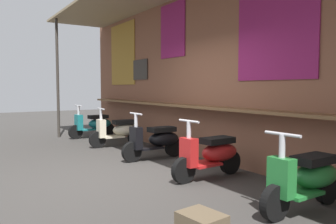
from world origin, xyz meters
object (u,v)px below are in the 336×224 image
scooter_red (212,154)px  scooter_green (307,178)px  scooter_teal (95,124)px  scooter_black (157,140)px  scooter_cream (120,131)px

scooter_red → scooter_green: size_ratio=1.00×
scooter_teal → scooter_black: same height
scooter_black → scooter_red: bearing=89.5°
scooter_teal → scooter_green: same height
scooter_cream → scooter_black: bearing=93.7°
scooter_cream → scooter_green: size_ratio=1.00×
scooter_teal → scooter_cream: bearing=87.1°
scooter_green → scooter_teal: bearing=-90.9°
scooter_black → scooter_green: (3.47, -0.00, 0.00)m
scooter_green → scooter_cream: bearing=-90.9°
scooter_teal → scooter_green: size_ratio=1.00×
scooter_red → scooter_green: 1.74m
scooter_red → scooter_cream: bearing=-92.4°
scooter_cream → scooter_red: size_ratio=1.00×
scooter_cream → scooter_green: (5.28, 0.00, 0.00)m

